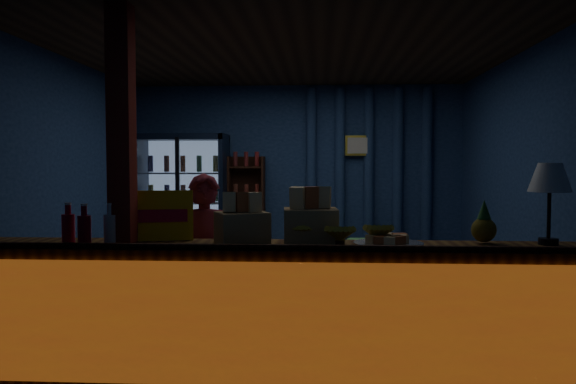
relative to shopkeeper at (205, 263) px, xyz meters
name	(u,v)px	position (x,y,z in m)	size (l,w,h in m)	color
ground	(288,309)	(0.59, 1.35, -0.71)	(4.60, 4.60, 0.00)	#515154
room_walls	(288,157)	(0.59, 1.35, 0.85)	(4.60, 4.60, 4.60)	navy
counter	(273,313)	(0.59, -0.55, -0.24)	(4.40, 0.57, 0.99)	brown
support_post	(122,193)	(-0.46, -0.55, 0.59)	(0.16, 0.16, 2.60)	maroon
beverage_cooler	(185,205)	(-0.96, 3.27, 0.22)	(1.20, 0.62, 1.90)	black
bottle_shelf	(247,214)	(-0.11, 3.41, 0.08)	(0.50, 0.28, 1.60)	#381D11
curtain_folds	(369,178)	(1.59, 3.49, 0.59)	(1.74, 0.14, 2.50)	navy
framed_picture	(358,146)	(1.44, 3.45, 1.04)	(0.36, 0.04, 0.28)	yellow
shopkeeper	(205,263)	(0.00, 0.00, 0.00)	(0.52, 0.34, 1.43)	maroon
green_chair	(365,258)	(1.49, 2.78, -0.42)	(0.63, 0.65, 0.59)	#62C361
side_table	(387,261)	(1.78, 2.83, -0.46)	(0.61, 0.49, 0.60)	#381D11
yellow_sign	(161,216)	(-0.23, -0.40, 0.42)	(0.46, 0.20, 0.36)	#E1B10B
soda_bottles	(88,228)	(-0.68, -0.64, 0.35)	(0.39, 0.17, 0.29)	#AD0B23
snack_box_left	(311,223)	(0.85, -0.44, 0.38)	(0.39, 0.33, 0.40)	#A68650
snack_box_centre	(242,225)	(0.37, -0.49, 0.36)	(0.42, 0.39, 0.36)	#A68650
pastry_tray	(388,242)	(1.37, -0.58, 0.26)	(0.48, 0.48, 0.08)	silver
banana_bunches	(339,233)	(1.05, -0.54, 0.32)	(0.76, 0.29, 0.16)	gold
table_lamp	(550,181)	(2.48, -0.44, 0.68)	(0.29, 0.29, 0.56)	black
pineapple	(484,226)	(2.05, -0.41, 0.36)	(0.17, 0.17, 0.30)	olive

